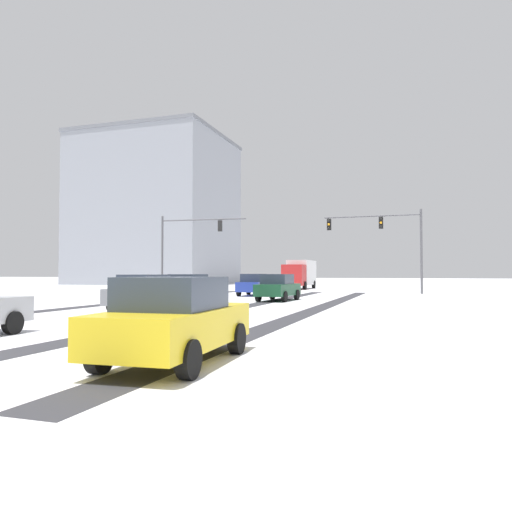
% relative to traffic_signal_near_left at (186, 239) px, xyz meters
% --- Properties ---
extents(wheel_track_left_lane, '(0.96, 37.44, 0.01)m').
position_rel_traffic_signal_near_left_xyz_m(wheel_track_left_lane, '(13.81, -13.18, -4.50)').
color(wheel_track_left_lane, '#38383D').
rests_on(wheel_track_left_lane, ground).
extents(wheel_track_right_lane, '(1.11, 37.44, 0.01)m').
position_rel_traffic_signal_near_left_xyz_m(wheel_track_right_lane, '(2.48, -13.18, -4.50)').
color(wheel_track_right_lane, '#38383D').
rests_on(wheel_track_right_lane, ground).
extents(wheel_track_center, '(1.01, 37.44, 0.01)m').
position_rel_traffic_signal_near_left_xyz_m(wheel_track_center, '(10.07, -13.18, -4.50)').
color(wheel_track_center, '#38383D').
rests_on(wheel_track_center, ground).
extents(sidewalk_kerb_right, '(4.00, 37.44, 0.12)m').
position_rel_traffic_signal_near_left_xyz_m(sidewalk_kerb_right, '(20.08, -14.89, -4.45)').
color(sidewalk_kerb_right, white).
rests_on(sidewalk_kerb_right, ground).
extents(traffic_signal_near_left, '(7.40, 0.73, 6.50)m').
position_rel_traffic_signal_near_left_xyz_m(traffic_signal_near_left, '(0.00, 0.00, 0.00)').
color(traffic_signal_near_left, '#56565B').
rests_on(traffic_signal_near_left, ground).
extents(traffic_signal_near_right, '(7.42, 0.42, 6.50)m').
position_rel_traffic_signal_near_left_xyz_m(traffic_signal_near_right, '(16.08, 1.84, 0.19)').
color(traffic_signal_near_right, '#56565B').
rests_on(traffic_signal_near_right, ground).
extents(car_blue_lead, '(1.99, 4.18, 1.62)m').
position_rel_traffic_signal_near_left_xyz_m(car_blue_lead, '(6.79, -2.27, -3.69)').
color(car_blue_lead, '#233899').
rests_on(car_blue_lead, ground).
extents(car_dark_green_second, '(1.99, 4.18, 1.62)m').
position_rel_traffic_signal_near_left_xyz_m(car_dark_green_second, '(10.26, -8.11, -3.69)').
color(car_dark_green_second, '#194C2D').
rests_on(car_dark_green_second, ground).
extents(car_black_third, '(1.86, 4.11, 1.62)m').
position_rel_traffic_signal_near_left_xyz_m(car_black_third, '(6.34, -12.31, -3.69)').
color(car_black_third, black).
rests_on(car_black_third, ground).
extents(car_grey_fourth, '(1.96, 4.16, 1.62)m').
position_rel_traffic_signal_near_left_xyz_m(car_grey_fourth, '(6.68, -17.44, -3.69)').
color(car_grey_fourth, slate).
rests_on(car_grey_fourth, ground).
extents(car_yellow_cab_sixth, '(1.99, 4.18, 1.62)m').
position_rel_traffic_signal_near_left_xyz_m(car_yellow_cab_sixth, '(13.85, -28.24, -3.69)').
color(car_yellow_cab_sixth, yellow).
rests_on(car_yellow_cab_sixth, ground).
extents(box_truck_delivery, '(2.34, 7.41, 3.02)m').
position_rel_traffic_signal_near_left_xyz_m(box_truck_delivery, '(6.63, 13.63, -2.87)').
color(box_truck_delivery, red).
rests_on(box_truck_delivery, ground).
extents(office_building_far_left_block, '(21.26, 18.65, 22.50)m').
position_rel_traffic_signal_near_left_xyz_m(office_building_far_left_block, '(-19.51, 29.20, 6.75)').
color(office_building_far_left_block, '#9399A3').
rests_on(office_building_far_left_block, ground).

